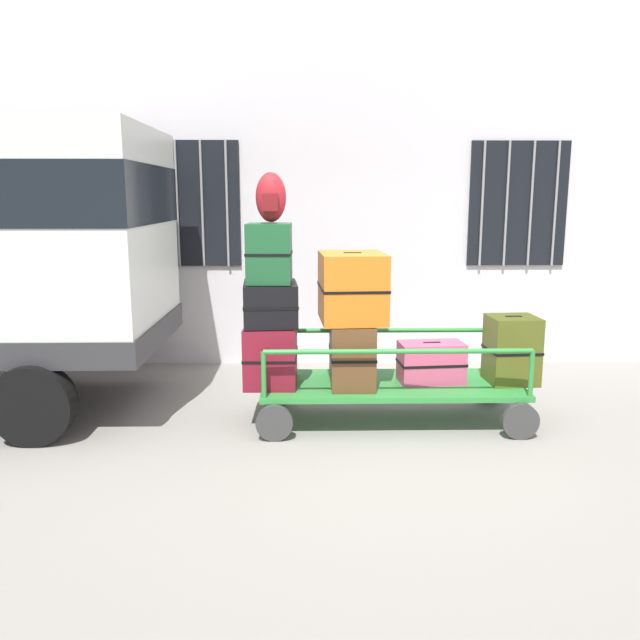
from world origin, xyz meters
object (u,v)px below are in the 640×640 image
at_px(suitcase_left_middle, 270,303).
at_px(suitcase_midleft_middle, 352,287).
at_px(suitcase_midleft_bottom, 352,353).
at_px(backpack, 271,198).
at_px(suitcase_left_top, 269,253).
at_px(suitcase_midright_bottom, 512,349).
at_px(luggage_cart, 391,388).
at_px(suitcase_left_bottom, 271,354).
at_px(suitcase_center_bottom, 431,362).

xyz_separation_m(suitcase_left_middle, suitcase_midleft_middle, (0.75, -0.01, 0.15)).
bearing_deg(suitcase_midleft_bottom, backpack, 175.91).
relative_size(suitcase_left_top, suitcase_midleft_middle, 0.70).
bearing_deg(suitcase_midleft_middle, suitcase_midleft_bottom, -90.00).
bearing_deg(suitcase_midright_bottom, backpack, 179.17).
xyz_separation_m(luggage_cart, suitcase_midleft_bottom, (-0.37, -0.02, 0.35)).
xyz_separation_m(suitcase_left_top, suitcase_midleft_middle, (0.75, 0.04, -0.31)).
height_order(suitcase_midright_bottom, backpack, backpack).
bearing_deg(suitcase_midleft_bottom, suitcase_left_bottom, 178.34).
distance_m(suitcase_midleft_middle, suitcase_midright_bottom, 1.61).
bearing_deg(luggage_cart, backpack, 178.58).
relative_size(suitcase_left_top, suitcase_midleft_bottom, 0.78).
bearing_deg(backpack, suitcase_left_middle, -171.26).
xyz_separation_m(luggage_cart, suitcase_midleft_middle, (-0.37, 0.01, 0.96)).
relative_size(suitcase_left_bottom, suitcase_midleft_bottom, 0.90).
bearing_deg(suitcase_midleft_bottom, suitcase_center_bottom, 2.58).
xyz_separation_m(suitcase_midleft_bottom, suitcase_center_bottom, (0.75, 0.03, -0.10)).
height_order(suitcase_left_bottom, suitcase_left_middle, suitcase_left_middle).
relative_size(suitcase_left_top, suitcase_midright_bottom, 0.85).
bearing_deg(suitcase_left_bottom, suitcase_left_middle, 90.00).
distance_m(suitcase_midright_bottom, backpack, 2.63).
distance_m(suitcase_midleft_bottom, suitcase_midright_bottom, 1.50).
distance_m(suitcase_left_top, backpack, 0.49).
distance_m(suitcase_left_bottom, suitcase_midleft_middle, 0.98).
relative_size(suitcase_midleft_bottom, suitcase_midright_bottom, 1.10).
xyz_separation_m(luggage_cart, suitcase_midright_bottom, (1.12, -0.00, 0.37)).
bearing_deg(suitcase_left_middle, suitcase_midleft_bottom, -3.78).
bearing_deg(luggage_cart, suitcase_midleft_middle, 178.48).
distance_m(suitcase_midleft_middle, backpack, 1.09).
height_order(suitcase_left_bottom, suitcase_midleft_bottom, suitcase_midleft_bottom).
height_order(suitcase_left_bottom, suitcase_midright_bottom, suitcase_midright_bottom).
distance_m(luggage_cart, suitcase_left_middle, 1.39).
relative_size(suitcase_left_middle, suitcase_center_bottom, 1.01).
bearing_deg(suitcase_midleft_bottom, luggage_cart, 3.80).
xyz_separation_m(luggage_cart, suitcase_center_bottom, (0.37, 0.01, 0.25)).
bearing_deg(suitcase_center_bottom, suitcase_midleft_bottom, -177.42).
height_order(luggage_cart, suitcase_midleft_middle, suitcase_midleft_middle).
bearing_deg(suitcase_left_top, suitcase_midright_bottom, 0.74).
height_order(suitcase_left_middle, suitcase_center_bottom, suitcase_left_middle).
bearing_deg(suitcase_left_middle, suitcase_left_top, -90.00).
distance_m(luggage_cart, suitcase_left_top, 1.70).
xyz_separation_m(suitcase_midright_bottom, backpack, (-2.23, 0.03, 1.40)).
bearing_deg(suitcase_left_top, suitcase_left_middle, 90.00).
xyz_separation_m(luggage_cart, suitcase_left_bottom, (-1.12, -0.00, 0.33)).
bearing_deg(suitcase_left_top, suitcase_midleft_middle, 3.34).
relative_size(suitcase_left_bottom, suitcase_center_bottom, 0.98).
distance_m(luggage_cart, suitcase_midright_bottom, 1.18).
relative_size(suitcase_center_bottom, backpack, 1.44).
bearing_deg(luggage_cart, suitcase_midright_bottom, -0.25).
distance_m(suitcase_left_middle, suitcase_center_bottom, 1.60).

